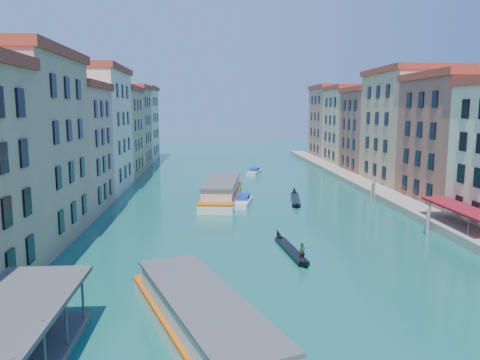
% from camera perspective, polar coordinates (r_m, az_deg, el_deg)
% --- Properties ---
extents(left_bank_palazzos, '(12.80, 128.40, 21.00)m').
position_cam_1_polar(left_bank_palazzos, '(77.49, -19.17, 5.08)').
color(left_bank_palazzos, beige).
rests_on(left_bank_palazzos, ground).
extents(right_bank_palazzos, '(12.80, 128.40, 21.00)m').
position_cam_1_polar(right_bank_palazzos, '(83.06, 21.64, 5.18)').
color(right_bank_palazzos, '#A53531').
rests_on(right_bank_palazzos, ground).
extents(quay, '(4.00, 140.00, 1.00)m').
position_cam_1_polar(quay, '(80.96, 16.16, -1.22)').
color(quay, '#A39683').
rests_on(quay, ground).
extents(vaporetto_near, '(10.91, 19.79, 2.90)m').
position_cam_1_polar(vaporetto_near, '(29.09, -4.50, -16.85)').
color(vaporetto_near, silver).
rests_on(vaporetto_near, ground).
extents(vaporetto_far, '(7.46, 21.67, 3.16)m').
position_cam_1_polar(vaporetto_far, '(72.22, -2.18, -1.29)').
color(vaporetto_far, white).
rests_on(vaporetto_far, ground).
extents(gondola_fore, '(2.08, 11.12, 2.22)m').
position_cam_1_polar(gondola_fore, '(46.19, 6.21, -8.35)').
color(gondola_fore, black).
rests_on(gondola_fore, ground).
extents(gondola_far, '(2.94, 13.04, 1.85)m').
position_cam_1_polar(gondola_far, '(71.97, 6.75, -2.23)').
color(gondola_far, black).
rests_on(gondola_far, ground).
extents(motorboat_mid, '(3.60, 7.24, 1.44)m').
position_cam_1_polar(motorboat_mid, '(68.34, 0.33, -2.59)').
color(motorboat_mid, white).
rests_on(motorboat_mid, ground).
extents(motorboat_far, '(3.82, 6.67, 1.32)m').
position_cam_1_polar(motorboat_far, '(100.82, 1.72, 1.00)').
color(motorboat_far, beige).
rests_on(motorboat_far, ground).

